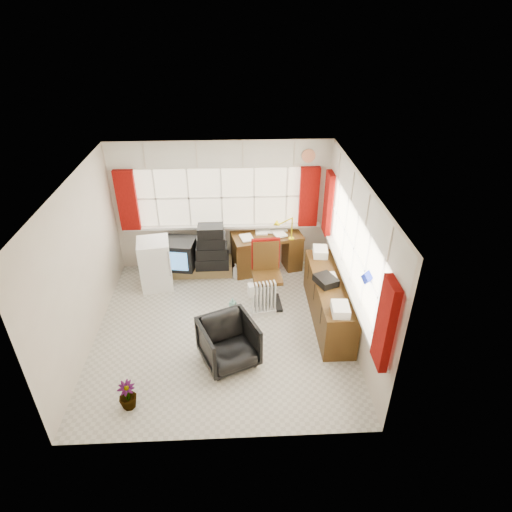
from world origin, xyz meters
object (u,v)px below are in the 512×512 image
(radiator, at_px, (264,301))
(mini_fridge, at_px, (155,264))
(office_chair, at_px, (229,343))
(tv_bench, at_px, (196,267))
(crt_tv, at_px, (179,254))
(desk_lamp, at_px, (292,224))
(task_chair, at_px, (266,270))
(credenza, at_px, (329,299))
(desk, at_px, (267,250))

(radiator, height_order, mini_fridge, mini_fridge)
(office_chair, height_order, tv_bench, office_chair)
(crt_tv, xyz_separation_m, mini_fridge, (-0.41, -0.26, -0.05))
(desk_lamp, relative_size, task_chair, 0.39)
(credenza, bearing_deg, tv_bench, 146.30)
(tv_bench, height_order, mini_fridge, mini_fridge)
(desk_lamp, bearing_deg, mini_fridge, -173.13)
(office_chair, bearing_deg, tv_bench, 82.11)
(credenza, bearing_deg, radiator, 169.90)
(desk_lamp, distance_m, mini_fridge, 2.58)
(mini_fridge, bearing_deg, credenza, -20.60)
(office_chair, xyz_separation_m, radiator, (0.57, 1.08, -0.10))
(credenza, bearing_deg, mini_fridge, 159.40)
(credenza, xyz_separation_m, tv_bench, (-2.28, 1.52, -0.26))
(radiator, relative_size, mini_fridge, 0.66)
(crt_tv, distance_m, mini_fridge, 0.48)
(crt_tv, height_order, mini_fridge, mini_fridge)
(desk, relative_size, tv_bench, 1.00)
(office_chair, height_order, mini_fridge, mini_fridge)
(radiator, bearing_deg, task_chair, 79.70)
(desk_lamp, bearing_deg, office_chair, -116.74)
(desk_lamp, relative_size, mini_fridge, 0.49)
(desk_lamp, distance_m, credenza, 1.63)
(desk, height_order, mini_fridge, mini_fridge)
(office_chair, bearing_deg, desk_lamp, 40.10)
(desk, distance_m, desk_lamp, 0.81)
(desk_lamp, relative_size, tv_bench, 0.33)
(radiator, xyz_separation_m, mini_fridge, (-1.91, 0.92, 0.22))
(office_chair, relative_size, radiator, 1.24)
(desk, height_order, radiator, desk)
(desk, distance_m, office_chair, 2.60)
(task_chair, bearing_deg, office_chair, -113.81)
(desk, height_order, crt_tv, desk)
(office_chair, distance_m, mini_fridge, 2.41)
(task_chair, height_order, radiator, task_chair)
(office_chair, height_order, credenza, credenza)
(credenza, height_order, crt_tv, credenza)
(radiator, bearing_deg, crt_tv, 141.79)
(tv_bench, bearing_deg, radiator, -47.28)
(credenza, height_order, mini_fridge, mini_fridge)
(task_chair, relative_size, tv_bench, 0.84)
(desk_lamp, distance_m, radiator, 1.59)
(desk, bearing_deg, radiator, -96.00)
(radiator, relative_size, credenza, 0.31)
(desk, height_order, office_chair, desk)
(desk, relative_size, task_chair, 1.20)
(office_chair, bearing_deg, mini_fridge, 100.46)
(credenza, distance_m, tv_bench, 2.75)
(office_chair, distance_m, credenza, 1.85)
(task_chair, xyz_separation_m, office_chair, (-0.64, -1.44, -0.28))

